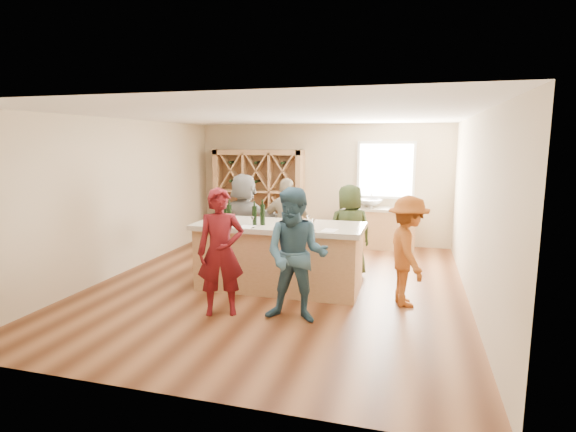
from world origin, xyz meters
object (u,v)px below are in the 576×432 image
(wine_bottle_a, at_px, (226,214))
(wine_bottle_e, at_px, (263,215))
(person_near_right, at_px, (296,256))
(person_far_mid, at_px, (287,226))
(wine_bottle_d, at_px, (254,216))
(person_far_right, at_px, (349,231))
(sink, at_px, (370,203))
(tasting_counter_base, at_px, (279,259))
(wine_rack, at_px, (259,195))
(person_near_left, at_px, (221,252))
(person_far_left, at_px, (244,220))
(person_server, at_px, (408,251))
(wine_bottle_b, at_px, (229,215))

(wine_bottle_a, xyz_separation_m, wine_bottle_e, (0.63, -0.01, 0.02))
(person_near_right, relative_size, person_far_mid, 1.04)
(wine_bottle_d, bearing_deg, person_far_right, 42.06)
(sink, bearing_deg, wine_bottle_d, -112.56)
(tasting_counter_base, relative_size, person_near_right, 1.44)
(wine_rack, distance_m, wine_bottle_a, 3.67)
(tasting_counter_base, height_order, person_near_left, person_near_left)
(wine_bottle_a, distance_m, person_near_left, 1.23)
(wine_bottle_a, distance_m, person_far_right, 2.22)
(wine_bottle_d, bearing_deg, person_far_left, 117.60)
(wine_rack, relative_size, person_far_mid, 1.27)
(tasting_counter_base, distance_m, person_far_mid, 1.03)
(person_near_right, distance_m, person_far_left, 2.84)
(person_server, bearing_deg, sink, -2.25)
(wine_bottle_d, relative_size, person_near_right, 0.17)
(tasting_counter_base, bearing_deg, person_near_right, -63.83)
(sink, height_order, person_far_right, person_far_right)
(tasting_counter_base, xyz_separation_m, person_far_right, (1.00, 0.99, 0.33))
(person_far_left, bearing_deg, wine_rack, -64.11)
(wine_bottle_d, relative_size, person_far_left, 0.17)
(wine_bottle_e, relative_size, person_far_left, 0.18)
(wine_bottle_b, xyz_separation_m, wine_bottle_d, (0.40, 0.07, -0.01))
(person_server, height_order, person_far_right, person_far_right)
(sink, height_order, wine_bottle_b, wine_bottle_b)
(wine_bottle_e, relative_size, person_far_mid, 0.19)
(wine_bottle_d, relative_size, person_far_right, 0.18)
(wine_rack, height_order, wine_bottle_a, wine_rack)
(wine_bottle_b, distance_m, wine_bottle_d, 0.41)
(wine_bottle_a, height_order, wine_bottle_e, wine_bottle_e)
(wine_bottle_b, height_order, person_server, person_server)
(wine_bottle_a, bearing_deg, wine_bottle_e, -0.91)
(tasting_counter_base, bearing_deg, wine_rack, 114.32)
(wine_bottle_a, distance_m, person_server, 2.90)
(tasting_counter_base, xyz_separation_m, person_far_left, (-1.02, 1.08, 0.40))
(wine_bottle_a, relative_size, person_far_right, 0.17)
(wine_rack, relative_size, person_far_right, 1.33)
(person_near_left, bearing_deg, person_far_left, 81.87)
(person_far_mid, height_order, person_far_right, person_far_mid)
(person_far_mid, bearing_deg, person_far_right, -175.22)
(person_far_left, bearing_deg, person_server, 169.98)
(wine_rack, relative_size, person_near_right, 1.22)
(person_server, bearing_deg, wine_bottle_e, 72.83)
(person_near_right, bearing_deg, person_far_left, 124.05)
(wine_bottle_b, bearing_deg, person_server, 1.29)
(person_near_right, bearing_deg, wine_bottle_d, 131.89)
(wine_bottle_e, bearing_deg, person_far_left, 122.51)
(wine_rack, bearing_deg, wine_bottle_e, -69.74)
(wine_bottle_e, distance_m, person_far_left, 1.53)
(wine_bottle_e, bearing_deg, wine_bottle_a, 179.09)
(person_near_left, distance_m, person_far_mid, 2.26)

